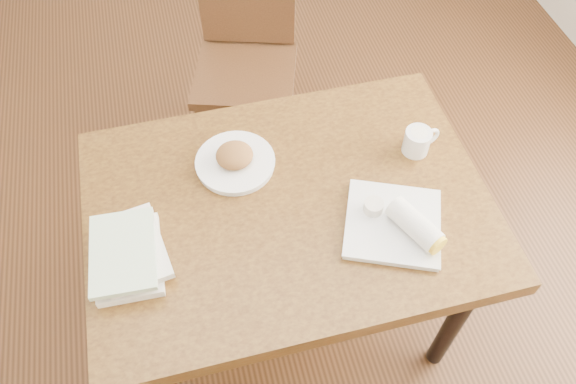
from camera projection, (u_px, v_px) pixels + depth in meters
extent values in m
cube|color=#472814|center=(288.00, 309.00, 2.27)|extent=(4.00, 5.00, 0.01)
cube|color=brown|center=(288.00, 208.00, 1.68)|extent=(1.19, 0.86, 0.06)
cylinder|color=black|center=(456.00, 320.00, 1.87)|extent=(0.06, 0.06, 0.69)
cylinder|color=black|center=(139.00, 221.00, 2.10)|extent=(0.06, 0.06, 0.69)
cylinder|color=black|center=(388.00, 170.00, 2.25)|extent=(0.06, 0.06, 0.69)
cylinder|color=#452913|center=(290.00, 89.00, 2.69)|extent=(0.04, 0.04, 0.45)
cylinder|color=#452913|center=(215.00, 86.00, 2.70)|extent=(0.04, 0.04, 0.45)
cylinder|color=#452913|center=(285.00, 146.00, 2.48)|extent=(0.04, 0.04, 0.45)
cylinder|color=#452913|center=(204.00, 142.00, 2.49)|extent=(0.04, 0.04, 0.45)
cube|color=#452913|center=(245.00, 74.00, 2.39)|extent=(0.53, 0.53, 0.04)
cylinder|color=white|center=(235.00, 163.00, 1.74)|extent=(0.24, 0.24, 0.02)
cylinder|color=white|center=(235.00, 161.00, 1.73)|extent=(0.25, 0.25, 0.01)
ellipsoid|color=#B27538|center=(234.00, 155.00, 1.70)|extent=(0.14, 0.14, 0.06)
cylinder|color=white|center=(417.00, 141.00, 1.74)|extent=(0.08, 0.08, 0.08)
torus|color=white|center=(430.00, 137.00, 1.76)|extent=(0.07, 0.02, 0.07)
cylinder|color=tan|center=(419.00, 133.00, 1.71)|extent=(0.07, 0.07, 0.01)
cylinder|color=#F2E5CC|center=(419.00, 133.00, 1.71)|extent=(0.05, 0.05, 0.00)
cube|color=white|center=(392.00, 224.00, 1.60)|extent=(0.34, 0.34, 0.02)
cube|color=white|center=(393.00, 222.00, 1.59)|extent=(0.35, 0.35, 0.01)
cylinder|color=white|center=(415.00, 224.00, 1.55)|extent=(0.13, 0.18, 0.07)
cylinder|color=yellow|center=(437.00, 244.00, 1.51)|extent=(0.06, 0.05, 0.06)
cylinder|color=silver|center=(374.00, 206.00, 1.60)|extent=(0.06, 0.06, 0.03)
cylinder|color=red|center=(374.00, 204.00, 1.59)|extent=(0.05, 0.05, 0.01)
cube|color=white|center=(129.00, 258.00, 1.53)|extent=(0.19, 0.26, 0.03)
cube|color=silver|center=(132.00, 249.00, 1.52)|extent=(0.21, 0.27, 0.02)
cube|color=#90C784|center=(123.00, 252.00, 1.49)|extent=(0.19, 0.26, 0.02)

